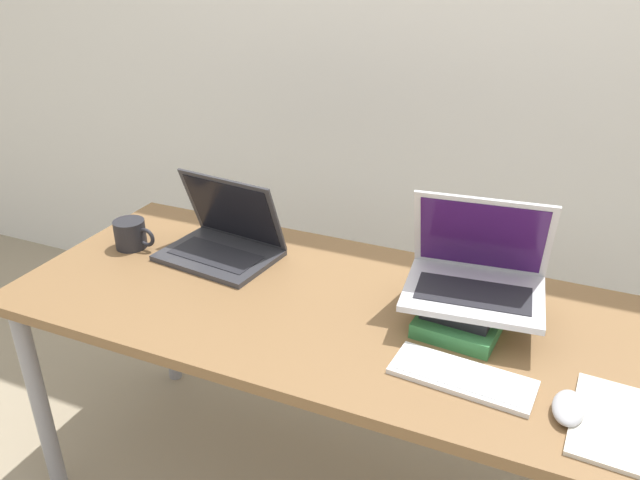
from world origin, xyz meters
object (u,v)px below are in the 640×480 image
(book_stack, at_px, (464,309))
(wireless_keyboard, at_px, (462,377))
(mug, at_px, (131,234))
(notepad, at_px, (630,428))
(laptop_on_books, at_px, (476,274))
(laptop_left, at_px, (223,240))
(mouse, at_px, (568,408))

(book_stack, distance_m, wireless_keyboard, 0.24)
(mug, bearing_deg, notepad, -9.97)
(laptop_on_books, bearing_deg, mug, -178.54)
(laptop_left, height_order, notepad, laptop_left)
(laptop_on_books, relative_size, wireless_keyboard, 1.13)
(laptop_on_books, distance_m, wireless_keyboard, 0.28)
(laptop_left, bearing_deg, wireless_keyboard, -20.74)
(wireless_keyboard, relative_size, mouse, 2.85)
(book_stack, height_order, wireless_keyboard, book_stack)
(laptop_on_books, xyz_separation_m, mouse, (0.25, -0.28, -0.11))
(wireless_keyboard, bearing_deg, mug, 168.06)
(notepad, bearing_deg, mouse, -178.22)
(mouse, bearing_deg, wireless_keyboard, 173.67)
(mouse, bearing_deg, mug, 169.00)
(mouse, bearing_deg, book_stack, 136.41)
(book_stack, distance_m, mouse, 0.37)
(mouse, height_order, notepad, mouse)
(wireless_keyboard, bearing_deg, laptop_left, 159.26)
(laptop_left, xyz_separation_m, laptop_on_books, (0.76, -0.04, 0.08))
(notepad, bearing_deg, mug, 170.03)
(laptop_on_books, bearing_deg, mouse, -47.88)
(laptop_on_books, xyz_separation_m, wireless_keyboard, (0.03, -0.25, -0.12))
(laptop_left, xyz_separation_m, wireless_keyboard, (0.79, -0.30, -0.04))
(mouse, bearing_deg, notepad, 1.78)
(laptop_on_books, distance_m, notepad, 0.48)
(laptop_left, xyz_separation_m, mouse, (1.01, -0.32, -0.03))
(laptop_on_books, xyz_separation_m, mug, (-1.05, -0.03, -0.08))
(mug, bearing_deg, book_stack, 0.06)
(mug, bearing_deg, laptop_left, 13.94)
(book_stack, distance_m, mug, 1.03)
(book_stack, bearing_deg, mug, -179.94)
(book_stack, relative_size, mouse, 2.50)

